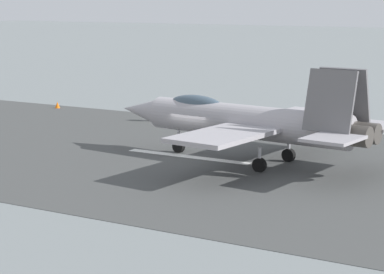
% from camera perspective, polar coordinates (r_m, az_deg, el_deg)
% --- Properties ---
extents(ground_plane, '(400.00, 400.00, 0.00)m').
position_cam_1_polar(ground_plane, '(44.56, -0.14, -1.51)').
color(ground_plane, gray).
extents(runway_strip, '(240.00, 26.00, 0.02)m').
position_cam_1_polar(runway_strip, '(44.55, -0.12, -1.50)').
color(runway_strip, '#444545').
rests_on(runway_strip, ground).
extents(fighter_jet, '(17.13, 14.09, 5.61)m').
position_cam_1_polar(fighter_jet, '(42.76, 4.14, 1.24)').
color(fighter_jet, '#A5A0A6').
rests_on(fighter_jet, ground).
extents(crew_person, '(0.50, 0.55, 1.58)m').
position_cam_1_polar(crew_person, '(57.44, -2.74, 1.96)').
color(crew_person, '#1E2338').
rests_on(crew_person, ground).
extents(marker_cone_mid, '(0.44, 0.44, 0.55)m').
position_cam_1_polar(marker_cone_mid, '(54.58, 6.41, 0.92)').
color(marker_cone_mid, orange).
rests_on(marker_cone_mid, ground).
extents(marker_cone_far, '(0.44, 0.44, 0.55)m').
position_cam_1_polar(marker_cone_far, '(65.28, -10.02, 2.37)').
color(marker_cone_far, orange).
rests_on(marker_cone_far, ground).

